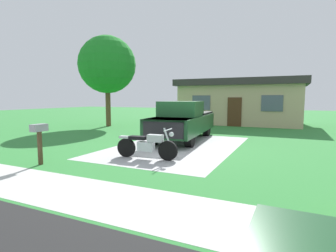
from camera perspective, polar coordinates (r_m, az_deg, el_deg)
ground_plane at (r=11.30m, az=1.94°, el=-4.43°), size 80.00×80.00×0.00m
driveway_pad at (r=11.29m, az=1.94°, el=-4.42°), size 4.80×7.57×0.01m
sidewalk_strip at (r=6.40m, az=-20.25°, el=-13.03°), size 36.00×1.80×0.01m
motorcycle at (r=8.99m, az=-4.56°, el=-4.10°), size 2.21×0.70×1.09m
pickup_truck at (r=13.06m, az=3.37°, el=1.20°), size 2.50×5.78×1.90m
mailbox at (r=9.01m, az=-26.00°, el=-1.42°), size 0.26×0.48×1.26m
shade_tree at (r=19.99m, az=-12.97°, el=12.71°), size 4.09×4.09×6.49m
neighbor_house at (r=22.23m, az=15.41°, el=5.15°), size 9.60×5.60×3.50m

